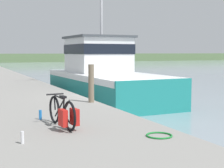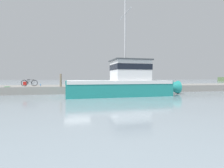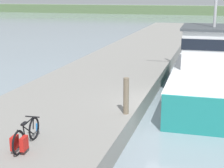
{
  "view_description": "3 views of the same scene",
  "coord_description": "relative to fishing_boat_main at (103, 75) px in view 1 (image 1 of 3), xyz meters",
  "views": [
    {
      "loc": [
        -5.81,
        -13.04,
        2.56
      ],
      "look_at": [
        -0.59,
        -1.16,
        1.36
      ],
      "focal_mm": 55.0,
      "sensor_mm": 36.0,
      "label": 1
    },
    {
      "loc": [
        17.48,
        -0.53,
        1.69
      ],
      "look_at": [
        -0.04,
        3.5,
        1.08
      ],
      "focal_mm": 28.0,
      "sensor_mm": 36.0,
      "label": 2
    },
    {
      "loc": [
        1.24,
        -13.21,
        5.03
      ],
      "look_at": [
        -2.62,
        -0.08,
        1.44
      ],
      "focal_mm": 55.0,
      "sensor_mm": 36.0,
      "label": 3
    }
  ],
  "objects": [
    {
      "name": "hose_coil",
      "position": [
        -3.29,
        -11.24,
        -0.49
      ],
      "size": [
        0.56,
        0.56,
        0.04
      ],
      "primitive_type": "torus",
      "color": "#197A2D",
      "rests_on": "dock_pier"
    },
    {
      "name": "fishing_boat_main",
      "position": [
        0.0,
        0.0,
        0.0
      ],
      "size": [
        3.9,
        11.52,
        9.31
      ],
      "rotation": [
        0.0,
        0.0,
        0.02
      ],
      "color": "teal",
      "rests_on": "ground_plane"
    },
    {
      "name": "dock_pier",
      "position": [
        -5.62,
        -4.33,
        -0.9
      ],
      "size": [
        6.02,
        80.0,
        0.79
      ],
      "primitive_type": "cube",
      "color": "gray",
      "rests_on": "ground_plane"
    },
    {
      "name": "mooring_post",
      "position": [
        -2.89,
        -6.0,
        0.16
      ],
      "size": [
        0.2,
        0.2,
        1.35
      ],
      "primitive_type": "cylinder",
      "color": "#756651",
      "rests_on": "dock_pier"
    },
    {
      "name": "water_bottle_by_bike",
      "position": [
        -6.04,
        -10.68,
        -0.39
      ],
      "size": [
        0.07,
        0.07,
        0.25
      ],
      "primitive_type": "cylinder",
      "color": "silver",
      "rests_on": "dock_pier"
    },
    {
      "name": "bicycle_touring",
      "position": [
        -4.92,
        -9.66,
        -0.16
      ],
      "size": [
        0.51,
        1.72,
        0.76
      ],
      "rotation": [
        0.0,
        0.0,
        0.09
      ],
      "color": "black",
      "rests_on": "dock_pier"
    },
    {
      "name": "ground_plane",
      "position": [
        -1.27,
        -4.33,
        -1.3
      ],
      "size": [
        320.0,
        320.0,
        0.0
      ],
      "primitive_type": "plane",
      "color": "#84939E"
    },
    {
      "name": "far_shoreline",
      "position": [
        28.73,
        72.83,
        -0.2
      ],
      "size": [
        180.0,
        5.0,
        2.19
      ],
      "primitive_type": "cube",
      "color": "#567047",
      "rests_on": "ground_plane"
    },
    {
      "name": "water_bottle_on_curb",
      "position": [
        -5.21,
        -8.4,
        -0.39
      ],
      "size": [
        0.08,
        0.08,
        0.25
      ],
      "primitive_type": "cylinder",
      "color": "blue",
      "rests_on": "dock_pier"
    }
  ]
}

